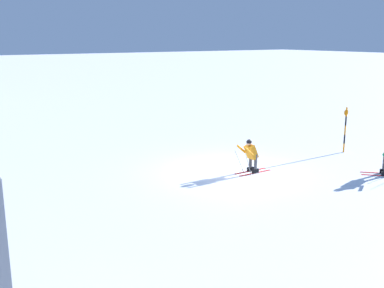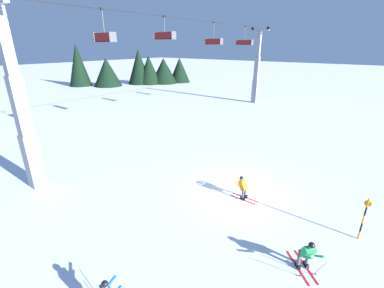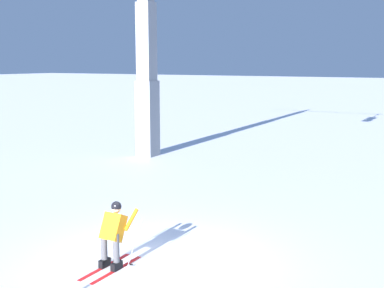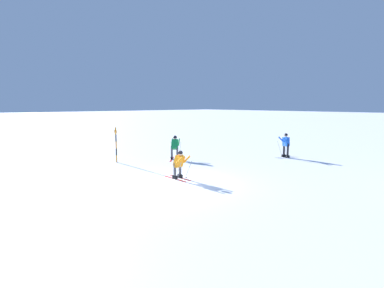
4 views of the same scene
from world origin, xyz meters
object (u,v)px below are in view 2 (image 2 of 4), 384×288
Objects in this scene: skier_carving_main at (243,186)px; chairlift_seat_second at (164,36)px; lift_tower_near at (23,118)px; chairlift_seat_nearest at (104,37)px; chairlift_seat_fourth at (244,42)px; chairlift_seat_middle at (213,41)px; lift_tower_far at (256,73)px; skier_distant_uphill at (307,253)px; trail_marker_pole at (364,218)px.

chairlift_seat_second reaches higher than skier_carving_main.
skier_carving_main is 14.77m from chairlift_seat_second.
skier_carving_main is 0.15× the size of lift_tower_near.
chairlift_seat_fourth is (21.16, 0.00, -0.18)m from chairlift_seat_nearest.
chairlift_seat_middle is at bearing 39.14° from skier_carving_main.
lift_tower_far is 26.26m from chairlift_seat_nearest.
chairlift_seat_fourth reaches higher than skier_distant_uphill.
chairlift_seat_nearest is 13.79m from chairlift_seat_middle.
trail_marker_pole is (-13.22, -16.70, -7.54)m from chairlift_seat_middle.
lift_tower_near is 18.25m from trail_marker_pole.
chairlift_seat_middle is at bearing 0.00° from chairlift_seat_second.
lift_tower_far is 12.82m from chairlift_seat_middle.
skier_distant_uphill is at bearing -100.45° from chairlift_seat_nearest.
lift_tower_near reaches higher than chairlift_seat_nearest.
chairlift_seat_fourth is 27.55m from trail_marker_pole.
lift_tower_near and lift_tower_far have the same top height.
lift_tower_far is 6.32m from chairlift_seat_fourth.
lift_tower_near is 31.93m from lift_tower_far.
skier_carving_main is at bearing -152.33° from chairlift_seat_fourth.
skier_carving_main is 0.70× the size of chairlift_seat_fourth.
lift_tower_near is 5.04× the size of chairlift_seat_second.
chairlift_seat_middle is (-12.11, 0.00, 4.22)m from lift_tower_far.
chairlift_seat_middle is (7.75, 0.00, -0.36)m from chairlift_seat_second.
skier_carving_main is 5.44m from skier_distant_uphill.
lift_tower_near is at bearing 180.00° from chairlift_seat_fourth.
chairlift_seat_middle reaches higher than trail_marker_pole.
chairlift_seat_second is 1.29× the size of skier_distant_uphill.
chairlift_seat_nearest is 18.39m from trail_marker_pole.
skier_distant_uphill is (-3.38, 1.47, -0.28)m from trail_marker_pole.
lift_tower_near is 27.52m from chairlift_seat_fourth.
skier_distant_uphill is at bearing -152.06° from lift_tower_far.
chairlift_seat_fourth is (15.12, -0.00, -0.40)m from chairlift_seat_second.
lift_tower_near is 20.27m from chairlift_seat_middle.
chairlift_seat_fourth is at bearing -0.00° from chairlift_seat_middle.
chairlift_seat_second is 15.13m from chairlift_seat_fourth.
chairlift_seat_nearest and chairlift_seat_middle have the same top height.
lift_tower_far reaches higher than skier_distant_uphill.
chairlift_seat_nearest is at bearing 79.55° from skier_distant_uphill.
chairlift_seat_second is 19.42m from skier_distant_uphill.
trail_marker_pole is (6.60, -16.70, -3.29)m from lift_tower_near.
skier_carving_main is at bearing -140.86° from chairlift_seat_middle.
trail_marker_pole is at bearing -88.69° from skier_carving_main.
chairlift_seat_second is at bearing 180.00° from chairlift_seat_fourth.
lift_tower_far reaches higher than chairlift_seat_fourth.
lift_tower_near is 4.68× the size of chairlift_seat_fourth.
skier_distant_uphill is (-8.85, -15.22, -8.18)m from chairlift_seat_second.
chairlift_seat_middle is 7.37m from chairlift_seat_fourth.
trail_marker_pole is at bearing -128.37° from chairlift_seat_middle.
trail_marker_pole is (0.57, -16.70, -7.68)m from chairlift_seat_nearest.
lift_tower_far reaches higher than trail_marker_pole.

